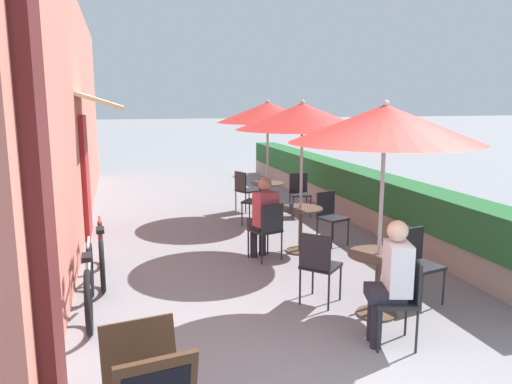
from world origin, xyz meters
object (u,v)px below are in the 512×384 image
at_px(patio_umbrella_near, 385,124).
at_px(cafe_chair_mid_right, 330,213).
at_px(patio_umbrella_far, 268,112).
at_px(cafe_chair_mid_left, 268,227).
at_px(cafe_chair_near_back, 402,294).
at_px(bicycle_leaning, 89,284).
at_px(patio_umbrella_mid, 302,116).
at_px(coffee_cup_far, 260,181).
at_px(cafe_chair_far_back, 258,198).
at_px(cafe_chair_far_right, 245,188).
at_px(patio_table_near, 378,273).
at_px(seated_patron_near_back, 391,277).
at_px(patio_table_far, 267,194).
at_px(bicycle_second, 101,253).
at_px(cafe_chair_near_left, 417,259).
at_px(cafe_chair_far_left, 299,191).
at_px(coffee_cup_mid, 291,206).
at_px(seated_patron_mid_left, 264,214).
at_px(patio_table_mid, 301,222).
at_px(cafe_chair_near_right, 318,262).

distance_m(patio_umbrella_near, cafe_chair_mid_right, 3.22).
bearing_deg(patio_umbrella_far, cafe_chair_mid_left, -106.59).
relative_size(cafe_chair_near_back, bicycle_leaning, 0.51).
bearing_deg(patio_umbrella_mid, cafe_chair_near_back, -92.17).
xyz_separation_m(patio_umbrella_far, coffee_cup_far, (-0.15, 0.03, -1.36)).
relative_size(patio_umbrella_mid, bicycle_leaning, 1.38).
bearing_deg(cafe_chair_near_back, patio_umbrella_far, 13.10).
relative_size(cafe_chair_mid_left, cafe_chair_far_back, 1.00).
xyz_separation_m(cafe_chair_mid_left, cafe_chair_far_right, (0.48, 3.29, 0.00)).
bearing_deg(bicycle_leaning, patio_umbrella_mid, 25.17).
relative_size(patio_table_near, coffee_cup_far, 7.89).
bearing_deg(cafe_chair_far_right, seated_patron_near_back, -22.70).
height_order(patio_table_far, cafe_chair_far_right, cafe_chair_far_right).
relative_size(cafe_chair_mid_right, bicycle_second, 0.51).
xyz_separation_m(cafe_chair_mid_right, patio_umbrella_far, (-0.44, 2.11, 1.60)).
bearing_deg(cafe_chair_near_left, bicycle_leaning, -23.45).
distance_m(cafe_chair_near_back, patio_table_far, 5.52).
height_order(patio_table_far, patio_umbrella_far, patio_umbrella_far).
relative_size(patio_umbrella_mid, coffee_cup_far, 26.29).
bearing_deg(patio_table_far, patio_umbrella_mid, -94.27).
bearing_deg(cafe_chair_far_left, coffee_cup_mid, 74.90).
relative_size(seated_patron_mid_left, cafe_chair_far_left, 1.44).
bearing_deg(bicycle_second, cafe_chair_far_left, 33.45).
xyz_separation_m(patio_umbrella_near, cafe_chair_far_back, (-0.18, 4.26, -1.60)).
height_order(patio_table_mid, coffee_cup_far, coffee_cup_far).
bearing_deg(seated_patron_mid_left, cafe_chair_near_left, -75.72).
distance_m(patio_umbrella_mid, coffee_cup_far, 2.79).
bearing_deg(seated_patron_mid_left, cafe_chair_mid_right, 1.73).
relative_size(cafe_chair_near_left, cafe_chair_near_right, 1.00).
bearing_deg(cafe_chair_far_back, bicycle_leaning, 177.46).
xyz_separation_m(cafe_chair_mid_left, coffee_cup_far, (0.66, 2.72, 0.24)).
bearing_deg(cafe_chair_near_left, patio_umbrella_far, -98.08).
height_order(patio_table_near, cafe_chair_far_back, cafe_chair_far_back).
xyz_separation_m(seated_patron_near_back, bicycle_second, (-2.76, 2.67, -0.34)).
relative_size(patio_table_mid, bicycle_leaning, 0.41).
height_order(seated_patron_near_back, cafe_chair_far_right, seated_patron_near_back).
bearing_deg(bicycle_leaning, coffee_cup_mid, 25.94).
height_order(cafe_chair_near_right, patio_umbrella_mid, patio_umbrella_mid).
relative_size(patio_umbrella_near, patio_table_far, 3.33).
height_order(patio_umbrella_mid, cafe_chair_far_back, patio_umbrella_mid).
relative_size(patio_umbrella_near, cafe_chair_mid_right, 2.72).
bearing_deg(cafe_chair_far_left, cafe_chair_near_left, 95.26).
distance_m(patio_umbrella_near, cafe_chair_near_left, 1.74).
height_order(coffee_cup_mid, cafe_chair_far_right, cafe_chair_far_right).
height_order(patio_umbrella_near, cafe_chair_near_right, patio_umbrella_near).
height_order(cafe_chair_mid_right, patio_umbrella_far, patio_umbrella_far).
bearing_deg(cafe_chair_near_back, cafe_chair_far_right, 16.45).
distance_m(cafe_chair_near_back, cafe_chair_mid_right, 3.48).
distance_m(seated_patron_mid_left, patio_umbrella_far, 3.07).
bearing_deg(cafe_chair_mid_right, seated_patron_mid_left, 1.73).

